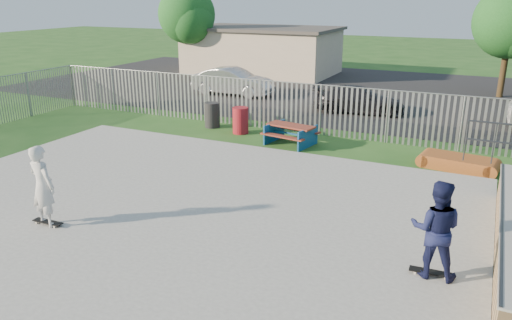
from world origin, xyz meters
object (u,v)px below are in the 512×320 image
at_px(picnic_table, 291,134).
at_px(tree_mid, 511,22).
at_px(trash_bin_grey, 212,115).
at_px(funbox, 458,163).
at_px(skater_white, 43,186).
at_px(skater_navy, 436,229).
at_px(tree_left, 187,15).
at_px(trash_bin_red, 241,120).
at_px(car_silver, 233,81).
at_px(car_dark, 359,100).

bearing_deg(picnic_table, tree_mid, 72.64).
bearing_deg(trash_bin_grey, funbox, -7.27).
bearing_deg(skater_white, skater_navy, -161.68).
distance_m(picnic_table, skater_white, 9.53).
bearing_deg(skater_navy, skater_white, 6.66).
relative_size(funbox, tree_left, 0.36).
bearing_deg(funbox, picnic_table, -175.20).
bearing_deg(skater_white, trash_bin_red, -82.88).
height_order(skater_navy, skater_white, same).
xyz_separation_m(trash_bin_red, skater_navy, (8.34, -8.21, 0.60)).
height_order(car_silver, skater_navy, skater_navy).
relative_size(trash_bin_red, skater_navy, 0.54).
height_order(trash_bin_red, trash_bin_grey, trash_bin_red).
height_order(picnic_table, tree_left, tree_left).
bearing_deg(tree_left, picnic_table, -45.52).
bearing_deg(trash_bin_grey, car_silver, 110.85).
relative_size(trash_bin_red, tree_left, 0.18).
relative_size(trash_bin_red, skater_white, 0.54).
bearing_deg(tree_left, skater_white, -65.10).
bearing_deg(skater_navy, tree_mid, -96.55).
xyz_separation_m(trash_bin_red, trash_bin_grey, (-1.52, 0.35, -0.00)).
xyz_separation_m(funbox, skater_white, (-8.44, -8.86, 0.92)).
bearing_deg(tree_mid, skater_navy, -92.87).
bearing_deg(trash_bin_red, tree_mid, 53.51).
bearing_deg(car_dark, tree_mid, -48.43).
height_order(picnic_table, car_dark, car_dark).
relative_size(picnic_table, tree_mid, 0.34).
xyz_separation_m(trash_bin_red, tree_mid, (9.39, 12.69, 3.46)).
distance_m(trash_bin_red, trash_bin_grey, 1.56).
xyz_separation_m(car_silver, tree_mid, (13.43, 5.72, 3.22)).
relative_size(car_silver, skater_navy, 2.31).
bearing_deg(skater_white, tree_left, -57.13).
bearing_deg(skater_white, car_dark, -94.88).
xyz_separation_m(tree_mid, skater_white, (-9.53, -22.45, -2.86)).
bearing_deg(funbox, skater_white, -125.96).
bearing_deg(skater_white, funbox, -125.64).
relative_size(car_dark, skater_navy, 2.16).
xyz_separation_m(trash_bin_red, car_dark, (3.37, 5.65, 0.10)).
height_order(car_dark, skater_white, skater_white).
height_order(tree_mid, skater_navy, tree_mid).
bearing_deg(tree_mid, picnic_table, -117.71).
bearing_deg(funbox, car_dark, 134.59).
xyz_separation_m(car_silver, skater_white, (3.89, -16.72, 0.36)).
xyz_separation_m(picnic_table, skater_white, (-2.55, -9.15, 0.75)).
bearing_deg(tree_left, car_dark, -26.39).
distance_m(funbox, skater_navy, 7.37).
bearing_deg(tree_left, skater_navy, -47.76).
xyz_separation_m(funbox, tree_mid, (1.09, 13.59, 3.78)).
xyz_separation_m(car_dark, tree_mid, (6.02, 7.04, 3.35)).
relative_size(picnic_table, skater_navy, 1.02).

